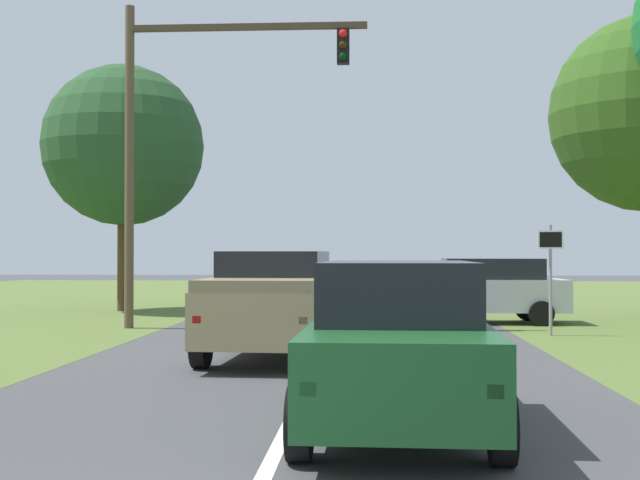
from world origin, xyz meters
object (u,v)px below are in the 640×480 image
object	(u,v)px
red_suv_near	(398,341)
extra_tree_1	(123,146)
traffic_light	(186,120)
keep_moving_sign	(551,265)
pickup_truck_lead	(276,304)
crossing_suv_far	(486,289)

from	to	relation	value
red_suv_near	extra_tree_1	bearing A→B (deg)	114.95
traffic_light	keep_moving_sign	bearing A→B (deg)	-8.49
pickup_truck_lead	extra_tree_1	xyz separation A→B (m)	(-6.60, 12.44, 4.59)
red_suv_near	crossing_suv_far	size ratio (longest dim) A/B	1.10
traffic_light	keep_moving_sign	distance (m)	9.93
keep_moving_sign	extra_tree_1	xyz separation A→B (m)	(-12.64, 7.76, 3.92)
red_suv_near	extra_tree_1	distance (m)	21.06
traffic_light	extra_tree_1	distance (m)	7.32
traffic_light	keep_moving_sign	xyz separation A→B (m)	(9.09, -1.36, -3.76)
extra_tree_1	keep_moving_sign	bearing A→B (deg)	-31.54
red_suv_near	keep_moving_sign	distance (m)	11.60
traffic_light	crossing_suv_far	world-z (taller)	traffic_light
pickup_truck_lead	extra_tree_1	bearing A→B (deg)	117.94
red_suv_near	crossing_suv_far	distance (m)	14.72
pickup_truck_lead	traffic_light	distance (m)	8.08
keep_moving_sign	pickup_truck_lead	bearing A→B (deg)	-142.27
pickup_truck_lead	traffic_light	xyz separation A→B (m)	(-3.05, 6.04, 4.43)
extra_tree_1	traffic_light	bearing A→B (deg)	-60.99
keep_moving_sign	crossing_suv_far	bearing A→B (deg)	106.39
pickup_truck_lead	extra_tree_1	size ratio (longest dim) A/B	0.65
pickup_truck_lead	crossing_suv_far	distance (m)	9.63
traffic_light	crossing_suv_far	distance (m)	9.48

